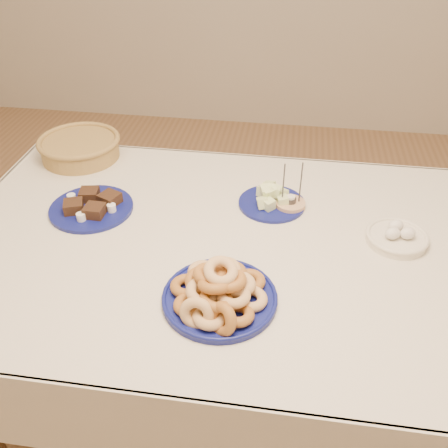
{
  "coord_description": "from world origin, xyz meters",
  "views": [
    {
      "loc": [
        0.17,
        -1.16,
        1.67
      ],
      "look_at": [
        0.0,
        -0.05,
        0.85
      ],
      "focal_mm": 40.0,
      "sensor_mm": 36.0,
      "label": 1
    }
  ],
  "objects": [
    {
      "name": "ground",
      "position": [
        0.0,
        0.0,
        0.0
      ],
      "size": [
        5.0,
        5.0,
        0.0
      ],
      "primitive_type": "plane",
      "color": "#8D6543",
      "rests_on": "ground"
    },
    {
      "name": "dining_table",
      "position": [
        0.0,
        0.0,
        0.64
      ],
      "size": [
        1.71,
        1.11,
        0.75
      ],
      "color": "brown",
      "rests_on": "ground"
    },
    {
      "name": "donut_platter",
      "position": [
        0.02,
        -0.26,
        0.79
      ],
      "size": [
        0.37,
        0.37,
        0.14
      ],
      "rotation": [
        0.0,
        0.0,
        -0.27
      ],
      "color": "navy",
      "rests_on": "dining_table"
    },
    {
      "name": "melon_plate",
      "position": [
        0.12,
        0.22,
        0.77
      ],
      "size": [
        0.23,
        0.23,
        0.08
      ],
      "rotation": [
        0.0,
        0.0,
        0.04
      ],
      "color": "navy",
      "rests_on": "dining_table"
    },
    {
      "name": "brownie_plate",
      "position": [
        -0.46,
        0.1,
        0.76
      ],
      "size": [
        0.28,
        0.28,
        0.05
      ],
      "rotation": [
        0.0,
        0.0,
        -0.03
      ],
      "color": "navy",
      "rests_on": "dining_table"
    },
    {
      "name": "wicker_basket",
      "position": [
        -0.63,
        0.44,
        0.79
      ],
      "size": [
        0.41,
        0.41,
        0.08
      ],
      "rotation": [
        0.0,
        0.0,
        0.43
      ],
      "color": "olive",
      "rests_on": "dining_table"
    },
    {
      "name": "candle_holder",
      "position": [
        0.18,
        0.21,
        0.77
      ],
      "size": [
        0.12,
        0.12,
        0.17
      ],
      "rotation": [
        0.0,
        0.0,
        0.3
      ],
      "color": "tan",
      "rests_on": "dining_table"
    },
    {
      "name": "egg_bowl",
      "position": [
        0.5,
        0.07,
        0.77
      ],
      "size": [
        0.24,
        0.24,
        0.06
      ],
      "rotation": [
        0.0,
        0.0,
        0.38
      ],
      "color": "silver",
      "rests_on": "dining_table"
    }
  ]
}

